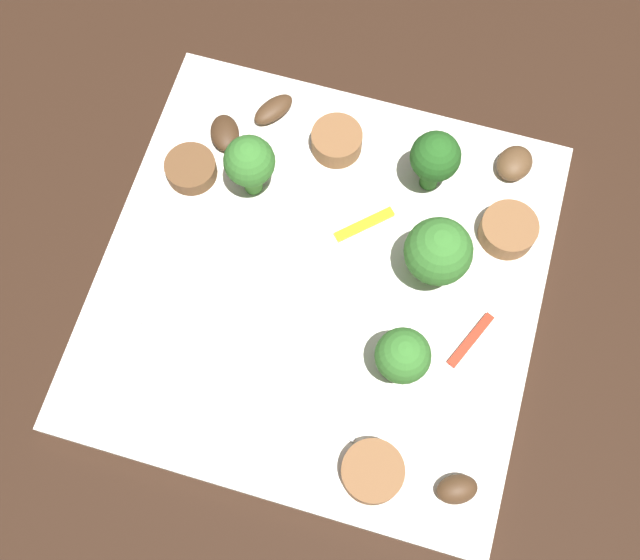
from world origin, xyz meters
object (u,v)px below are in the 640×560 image
at_px(mushroom_2, 225,133).
at_px(plate, 320,283).
at_px(broccoli_floret_2, 250,163).
at_px(sausage_slice_2, 372,472).
at_px(mushroom_3, 273,109).
at_px(sausage_slice_1, 191,169).
at_px(pepper_strip_2, 364,224).
at_px(broccoli_floret_1, 403,356).
at_px(broccoli_floret_3, 435,158).
at_px(mushroom_0, 515,163).
at_px(sausage_slice_0, 337,141).
at_px(sausage_slice_3, 508,230).
at_px(mushroom_1, 457,489).
at_px(broccoli_floret_0, 438,252).
at_px(pepper_strip_0, 471,340).
at_px(fork, 201,351).

bearing_deg(mushroom_2, plate, 137.97).
relative_size(broccoli_floret_2, sausage_slice_2, 1.42).
distance_m(sausage_slice_2, mushroom_2, 0.23).
bearing_deg(mushroom_3, sausage_slice_1, 56.74).
bearing_deg(pepper_strip_2, broccoli_floret_1, 117.13).
bearing_deg(sausage_slice_2, broccoli_floret_3, -86.34).
bearing_deg(mushroom_2, mushroom_0, -170.89).
bearing_deg(broccoli_floret_1, plate, -34.60).
bearing_deg(sausage_slice_0, broccoli_floret_1, 119.40).
distance_m(sausage_slice_3, pepper_strip_2, 0.09).
relative_size(mushroom_0, pepper_strip_2, 0.65).
xyz_separation_m(broccoli_floret_1, broccoli_floret_3, (0.01, -0.12, 0.00)).
xyz_separation_m(sausage_slice_3, pepper_strip_2, (0.09, 0.02, -0.01)).
bearing_deg(mushroom_2, sausage_slice_1, 68.44).
xyz_separation_m(sausage_slice_2, mushroom_0, (-0.04, -0.21, -0.00)).
height_order(sausage_slice_3, mushroom_3, sausage_slice_3).
bearing_deg(broccoli_floret_1, pepper_strip_2, -62.87).
bearing_deg(pepper_strip_2, sausage_slice_1, -2.32).
xyz_separation_m(sausage_slice_0, sausage_slice_2, (-0.08, 0.20, -0.00)).
distance_m(mushroom_1, pepper_strip_2, 0.17).
height_order(broccoli_floret_0, sausage_slice_3, broccoli_floret_0).
height_order(sausage_slice_1, sausage_slice_3, sausage_slice_3).
distance_m(broccoli_floret_0, broccoli_floret_2, 0.13).
bearing_deg(plate, pepper_strip_0, 172.81).
relative_size(mushroom_0, pepper_strip_0, 0.65).
xyz_separation_m(sausage_slice_1, mushroom_2, (-0.01, -0.03, -0.00)).
relative_size(mushroom_0, mushroom_1, 1.12).
relative_size(broccoli_floret_0, broccoli_floret_2, 1.08).
bearing_deg(sausage_slice_2, mushroom_2, -50.99).
height_order(broccoli_floret_0, broccoli_floret_2, broccoli_floret_0).
distance_m(mushroom_2, pepper_strip_2, 0.11).
relative_size(sausage_slice_1, sausage_slice_3, 0.93).
bearing_deg(mushroom_2, pepper_strip_0, 153.76).
bearing_deg(mushroom_3, broccoli_floret_1, 129.89).
distance_m(broccoli_floret_1, mushroom_2, 0.19).
bearing_deg(pepper_strip_2, mushroom_0, -141.20).
bearing_deg(mushroom_2, sausage_slice_0, -169.58).
bearing_deg(mushroom_1, sausage_slice_2, 4.73).
xyz_separation_m(broccoli_floret_2, sausage_slice_2, (-0.12, 0.15, -0.03)).
distance_m(broccoli_floret_0, sausage_slice_0, 0.11).
relative_size(fork, pepper_strip_0, 4.45).
height_order(mushroom_0, mushroom_3, mushroom_0).
relative_size(sausage_slice_2, pepper_strip_0, 0.89).
xyz_separation_m(mushroom_1, mushroom_2, (0.20, -0.18, -0.00)).
height_order(mushroom_2, pepper_strip_0, mushroom_2).
distance_m(broccoli_floret_2, pepper_strip_0, 0.17).
relative_size(sausage_slice_2, mushroom_2, 1.31).
height_order(broccoli_floret_0, mushroom_0, broccoli_floret_0).
distance_m(fork, sausage_slice_2, 0.12).
bearing_deg(broccoli_floret_2, sausage_slice_0, -135.36).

